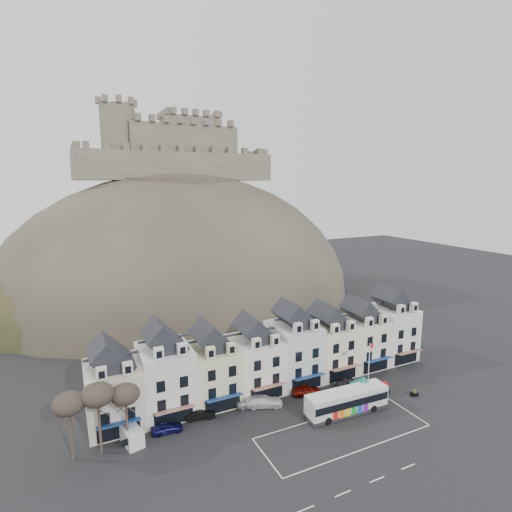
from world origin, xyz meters
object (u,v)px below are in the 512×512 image
(bus_shelter, at_px, (363,382))
(car_silver, at_px, (253,400))
(car_maroon, at_px, (306,390))
(car_charcoal, at_px, (352,384))
(white_van, at_px, (131,434))
(flagpole, at_px, (369,366))
(car_black, at_px, (200,414))
(car_navy, at_px, (167,428))
(red_buoy, at_px, (384,387))
(car_white, at_px, (264,401))
(bus, at_px, (347,401))

(bus_shelter, height_order, car_silver, bus_shelter)
(car_maroon, xyz_separation_m, car_charcoal, (7.31, -1.41, -0.02))
(white_van, bearing_deg, flagpole, -19.36)
(car_black, height_order, car_charcoal, car_charcoal)
(white_van, height_order, car_maroon, white_van)
(car_navy, height_order, car_maroon, car_maroon)
(car_charcoal, bearing_deg, car_maroon, 92.33)
(red_buoy, bearing_deg, car_silver, 163.69)
(car_charcoal, bearing_deg, flagpole, -149.01)
(red_buoy, bearing_deg, car_charcoal, 138.82)
(car_black, relative_size, car_white, 0.77)
(red_buoy, height_order, car_charcoal, red_buoy)
(bus_shelter, bearing_deg, white_van, -168.07)
(car_black, distance_m, car_white, 9.12)
(white_van, bearing_deg, car_maroon, -12.48)
(bus, relative_size, car_navy, 3.06)
(car_navy, xyz_separation_m, car_silver, (12.58, 1.10, 0.07))
(flagpole, bearing_deg, car_black, 168.02)
(car_silver, bearing_deg, bus_shelter, -107.00)
(bus_shelter, bearing_deg, car_charcoal, 94.74)
(white_van, height_order, car_silver, white_van)
(red_buoy, bearing_deg, flagpole, 170.73)
(bus, height_order, bus_shelter, bus_shelter)
(car_white, bearing_deg, car_maroon, -69.20)
(car_navy, bearing_deg, car_black, -71.45)
(bus_shelter, relative_size, white_van, 1.26)
(red_buoy, bearing_deg, car_maroon, 157.45)
(red_buoy, xyz_separation_m, car_silver, (-19.14, 5.60, -0.20))
(bus, xyz_separation_m, car_navy, (-23.20, 6.40, -1.19))
(car_white, bearing_deg, car_charcoal, -74.51)
(flagpole, distance_m, white_van, 33.92)
(red_buoy, height_order, flagpole, flagpole)
(car_white, xyz_separation_m, car_maroon, (7.09, -0.06, -0.02))
(car_charcoal, bearing_deg, red_buoy, -117.96)
(bus, height_order, red_buoy, bus)
(car_navy, height_order, car_silver, car_silver)
(flagpole, bearing_deg, bus_shelter, -149.45)
(flagpole, bearing_deg, car_charcoal, 107.77)
(flagpole, height_order, car_black, flagpole)
(bus, distance_m, car_maroon, 6.91)
(bus_shelter, bearing_deg, bus, -141.55)
(red_buoy, bearing_deg, white_van, 172.76)
(red_buoy, height_order, car_maroon, red_buoy)
(flagpole, bearing_deg, car_silver, 162.59)
(red_buoy, height_order, car_white, red_buoy)
(red_buoy, height_order, white_van, white_van)
(red_buoy, distance_m, car_silver, 19.95)
(car_maroon, bearing_deg, car_silver, 101.39)
(bus, bearing_deg, flagpole, 24.39)
(white_van, xyz_separation_m, car_black, (9.14, 1.01, -0.32))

